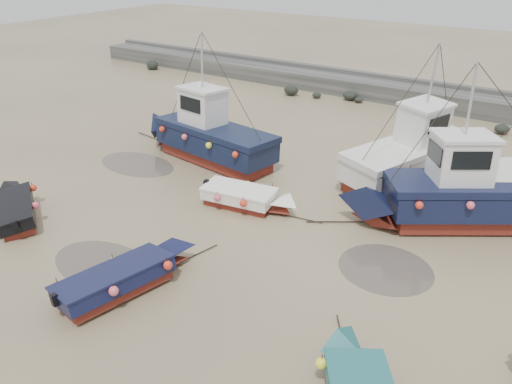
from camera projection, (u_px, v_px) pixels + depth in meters
ground at (240, 261)px, 17.32m from camera, size 120.00×120.00×0.00m
seawall at (430, 98)px, 33.38m from camera, size 60.00×4.92×1.50m
puddle_a at (103, 265)px, 17.14m from camera, size 4.11×4.11×0.01m
puddle_b at (386, 268)px, 16.94m from camera, size 3.22×3.22×0.01m
puddle_c at (137, 164)px, 24.94m from camera, size 4.31×4.31×0.01m
puddle_d at (405, 181)px, 23.15m from camera, size 6.06×6.06×0.01m
dinghy_1 at (126, 275)px, 15.71m from camera, size 2.71×5.90×1.43m
dinghy_4 at (17, 204)px, 19.91m from camera, size 5.02×3.51×1.43m
dinghy_5 at (247, 195)px, 20.60m from camera, size 5.24×2.15×1.43m
cabin_boat_0 at (206, 134)px, 24.96m from camera, size 9.71×3.47×6.22m
cabin_boat_1 at (412, 151)px, 22.83m from camera, size 4.62×9.42×6.22m
cabin_boat_2 at (465, 193)px, 19.08m from camera, size 9.21×6.69×6.22m
person at (212, 169)px, 24.40m from camera, size 0.74×0.70×1.69m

